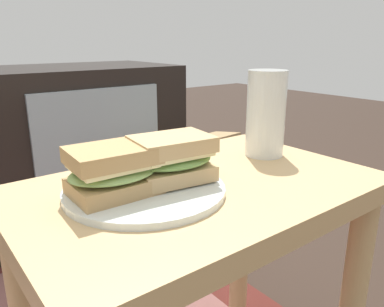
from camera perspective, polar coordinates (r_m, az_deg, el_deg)
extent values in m
cube|color=tan|center=(0.60, 1.06, -5.97)|extent=(0.56, 0.36, 0.04)
cylinder|color=tan|center=(0.80, 22.91, -19.86)|extent=(0.04, 0.04, 0.43)
cylinder|color=tan|center=(0.94, 7.22, -12.62)|extent=(0.04, 0.04, 0.43)
cube|color=black|center=(1.48, -21.21, 0.61)|extent=(0.96, 0.44, 0.58)
cube|color=#8C9EA8|center=(1.31, -13.34, -0.15)|extent=(0.44, 0.01, 0.44)
cylinder|color=silver|center=(0.55, -7.07, -5.44)|extent=(0.23, 0.23, 0.01)
cube|color=tan|center=(0.53, -11.58, -4.73)|extent=(0.12, 0.09, 0.02)
ellipsoid|color=#8CB260|center=(0.53, -11.70, -2.81)|extent=(0.12, 0.09, 0.02)
cube|color=beige|center=(0.52, -11.77, -1.67)|extent=(0.11, 0.08, 0.01)
cube|color=tan|center=(0.52, -11.86, -0.21)|extent=(0.12, 0.09, 0.02)
cube|color=tan|center=(0.57, -2.96, -2.82)|extent=(0.12, 0.10, 0.02)
ellipsoid|color=#729E4C|center=(0.56, -2.99, -0.99)|extent=(0.13, 0.10, 0.02)
cube|color=beige|center=(0.56, -3.01, 0.08)|extent=(0.11, 0.08, 0.01)
cube|color=tan|center=(0.55, -3.03, 1.47)|extent=(0.12, 0.09, 0.02)
cylinder|color=silver|center=(0.73, 11.00, 5.87)|extent=(0.07, 0.07, 0.16)
cylinder|color=orange|center=(0.73, 10.93, 4.65)|extent=(0.07, 0.07, 0.12)
cylinder|color=white|center=(0.72, 11.23, 9.81)|extent=(0.07, 0.07, 0.01)
cube|color=tan|center=(1.27, 1.88, -6.21)|extent=(0.25, 0.16, 0.35)
cube|color=#987950|center=(1.21, 1.96, 1.93)|extent=(0.24, 0.14, 0.03)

